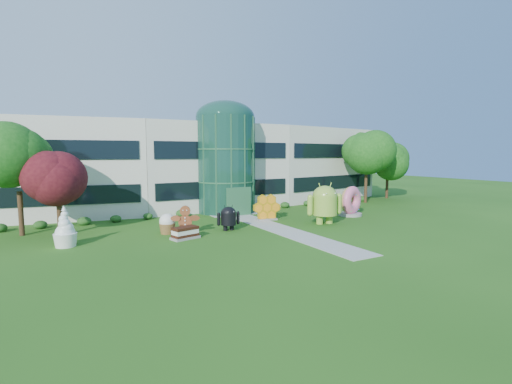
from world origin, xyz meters
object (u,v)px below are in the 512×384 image
android_black (228,216)px  donut (350,201)px  android_green (325,201)px  gingerbread (185,220)px

android_black → donut: (13.36, 0.55, 0.36)m
android_green → donut: bearing=31.9°
donut → android_green: bearing=-173.2°
android_black → donut: bearing=6.8°
donut → gingerbread: size_ratio=1.23×
android_green → android_black: bearing=179.0°
android_black → android_green: bearing=-5.7°
android_green → android_black: (-8.46, 1.51, -0.84)m
android_green → gingerbread: (-11.91, 1.78, -0.85)m
android_black → donut: 13.38m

